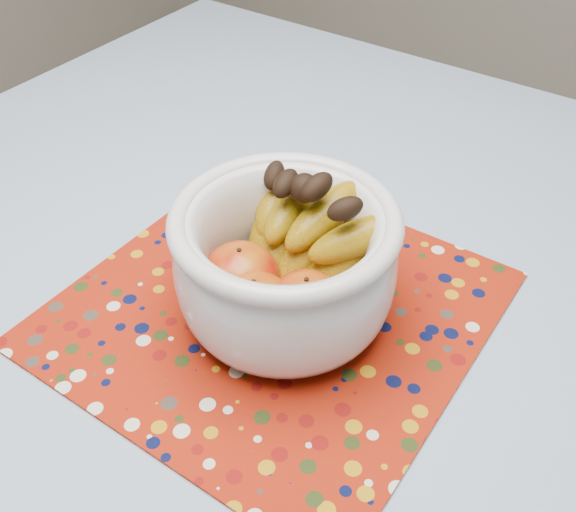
{
  "coord_description": "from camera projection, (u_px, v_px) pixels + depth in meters",
  "views": [
    {
      "loc": [
        0.37,
        -0.5,
        1.32
      ],
      "look_at": [
        0.06,
        -0.05,
        0.85
      ],
      "focal_mm": 42.0,
      "sensor_mm": 36.0,
      "label": 1
    }
  ],
  "objects": [
    {
      "name": "tablecloth",
      "position": [
        269.0,
        273.0,
        0.84
      ],
      "size": [
        1.32,
        1.32,
        0.01
      ],
      "primitive_type": "cube",
      "color": "#6381A5",
      "rests_on": "table"
    },
    {
      "name": "placemat",
      "position": [
        274.0,
        308.0,
        0.78
      ],
      "size": [
        0.45,
        0.45,
        0.0
      ],
      "primitive_type": "cube",
      "rotation": [
        0.0,
        0.0,
        0.0
      ],
      "color": "maroon",
      "rests_on": "tablecloth"
    },
    {
      "name": "table",
      "position": [
        270.0,
        318.0,
        0.9
      ],
      "size": [
        1.2,
        1.2,
        0.75
      ],
      "color": "brown",
      "rests_on": "ground"
    },
    {
      "name": "fruit_bowl",
      "position": [
        290.0,
        256.0,
        0.73
      ],
      "size": [
        0.26,
        0.25,
        0.18
      ],
      "color": "silver",
      "rests_on": "placemat"
    }
  ]
}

